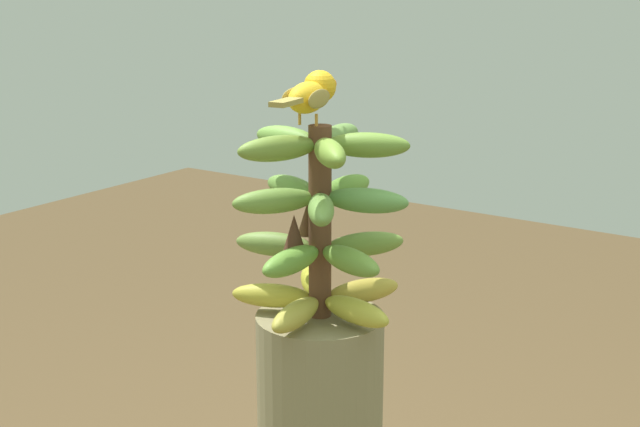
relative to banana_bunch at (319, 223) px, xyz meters
The scene contains 2 objects.
banana_bunch is the anchor object (origin of this frame).
perched_bird 0.21m from the banana_bunch, 97.07° to the right, with size 0.21×0.07×0.08m.
Camera 1 is at (1.17, 0.79, 1.48)m, focal length 49.47 mm.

